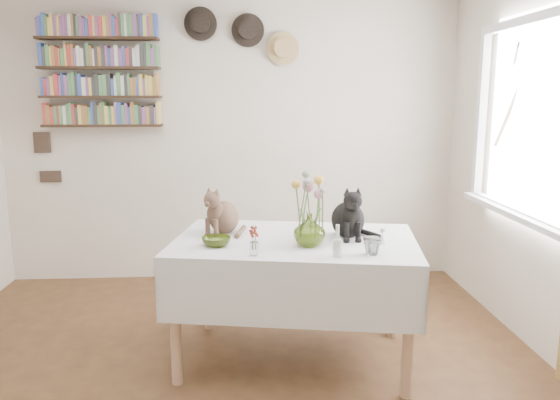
{
  "coord_description": "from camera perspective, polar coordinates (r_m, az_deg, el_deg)",
  "views": [
    {
      "loc": [
        0.13,
        -2.64,
        1.65
      ],
      "look_at": [
        0.32,
        0.49,
        1.05
      ],
      "focal_mm": 35.0,
      "sensor_mm": 36.0,
      "label": 1
    }
  ],
  "objects": [
    {
      "name": "room",
      "position": [
        2.68,
        -6.19,
        2.17
      ],
      "size": [
        4.08,
        4.58,
        2.58
      ],
      "color": "brown",
      "rests_on": "ground"
    },
    {
      "name": "window",
      "position": [
        3.91,
        24.67,
        6.13
      ],
      "size": [
        0.12,
        1.52,
        1.32
      ],
      "color": "white",
      "rests_on": "room"
    },
    {
      "name": "dining_table",
      "position": [
        3.41,
        1.59,
        -7.24
      ],
      "size": [
        1.61,
        1.18,
        0.79
      ],
      "color": "white",
      "rests_on": "room"
    },
    {
      "name": "tabby_cat",
      "position": [
        3.49,
        -5.9,
        -0.91
      ],
      "size": [
        0.33,
        0.34,
        0.31
      ],
      "primitive_type": null,
      "rotation": [
        0.0,
        0.0,
        -0.63
      ],
      "color": "brown",
      "rests_on": "dining_table"
    },
    {
      "name": "black_cat",
      "position": [
        3.4,
        7.13,
        -1.06
      ],
      "size": [
        0.23,
        0.29,
        0.34
      ],
      "primitive_type": null,
      "rotation": [
        0.0,
        0.0,
        0.03
      ],
      "color": "black",
      "rests_on": "dining_table"
    },
    {
      "name": "flower_vase",
      "position": [
        3.18,
        3.09,
        -3.14
      ],
      "size": [
        0.21,
        0.21,
        0.19
      ],
      "primitive_type": "imported",
      "rotation": [
        0.0,
        0.0,
        -0.17
      ],
      "color": "#90AA3F",
      "rests_on": "dining_table"
    },
    {
      "name": "green_bowl",
      "position": [
        3.22,
        -6.68,
        -4.31
      ],
      "size": [
        0.17,
        0.17,
        0.05
      ],
      "primitive_type": "imported",
      "rotation": [
        0.0,
        0.0,
        0.02
      ],
      "color": "#90AA3F",
      "rests_on": "dining_table"
    },
    {
      "name": "drinking_glass",
      "position": [
        3.07,
        9.62,
        -4.76
      ],
      "size": [
        0.11,
        0.11,
        0.1
      ],
      "primitive_type": "imported",
      "rotation": [
        0.0,
        0.0,
        -0.11
      ],
      "color": "white",
      "rests_on": "dining_table"
    },
    {
      "name": "candlestick",
      "position": [
        2.99,
        6.0,
        -4.82
      ],
      "size": [
        0.05,
        0.05,
        0.18
      ],
      "color": "white",
      "rests_on": "dining_table"
    },
    {
      "name": "berry_jar",
      "position": [
        3.0,
        -2.73,
        -4.26
      ],
      "size": [
        0.05,
        0.05,
        0.19
      ],
      "color": "white",
      "rests_on": "dining_table"
    },
    {
      "name": "porcelain_figurine",
      "position": [
        3.28,
        10.64,
        -3.83
      ],
      "size": [
        0.05,
        0.05,
        0.1
      ],
      "color": "white",
      "rests_on": "dining_table"
    },
    {
      "name": "flower_bouquet",
      "position": [
        3.14,
        3.13,
        1.21
      ],
      "size": [
        0.17,
        0.13,
        0.39
      ],
      "color": "#4C7233",
      "rests_on": "flower_vase"
    },
    {
      "name": "bookshelf_unit",
      "position": [
        4.96,
        -18.3,
        12.53
      ],
      "size": [
        1.0,
        0.16,
        0.91
      ],
      "color": "black",
      "rests_on": "room"
    },
    {
      "name": "wall_hats",
      "position": [
        4.86,
        -3.79,
        16.93
      ],
      "size": [
        0.98,
        0.09,
        0.48
      ],
      "color": "black",
      "rests_on": "room"
    },
    {
      "name": "wall_art_plaques",
      "position": [
        5.21,
        -23.29,
        4.17
      ],
      "size": [
        0.21,
        0.02,
        0.44
      ],
      "color": "#38281E",
      "rests_on": "room"
    }
  ]
}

